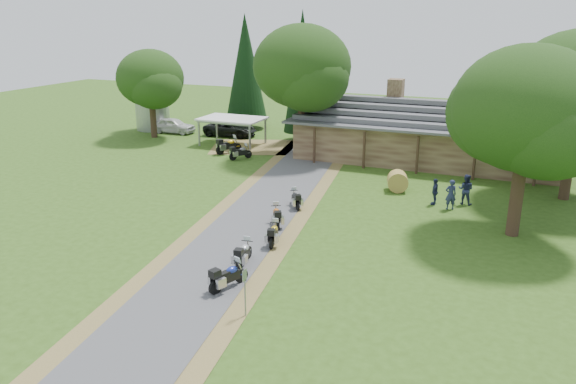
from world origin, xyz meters
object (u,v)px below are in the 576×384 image
at_px(motorcycle_row_e, 296,198).
at_px(motorcycle_carport_a, 229,145).
at_px(motorcycle_row_d, 277,215).
at_px(car_white_sedan, 173,123).
at_px(hay_bale, 398,181).
at_px(silo, 151,96).
at_px(motorcycle_row_a, 228,275).
at_px(motorcycle_carport_b, 241,152).
at_px(lodge, 428,130).
at_px(motorcycle_row_b, 244,253).
at_px(carport, 232,131).
at_px(car_dark_suv, 230,125).
at_px(motorcycle_row_c, 274,233).

relative_size(motorcycle_row_e, motorcycle_carport_a, 0.77).
bearing_deg(motorcycle_row_d, car_white_sedan, 16.41).
height_order(motorcycle_row_d, hay_bale, hay_bale).
xyz_separation_m(silo, motorcycle_row_e, (22.31, -16.86, -2.85)).
xyz_separation_m(motorcycle_row_a, motorcycle_carport_a, (-11.61, 21.62, 0.10)).
xyz_separation_m(motorcycle_row_a, motorcycle_carport_b, (-9.78, 20.22, -0.01)).
height_order(lodge, motorcycle_carport_b, lodge).
xyz_separation_m(motorcycle_row_e, motorcycle_carport_b, (-8.49, 9.28, 0.05)).
height_order(motorcycle_row_b, motorcycle_carport_a, motorcycle_carport_a).
height_order(silo, hay_bale, silo).
bearing_deg(carport, motorcycle_row_b, -60.94).
xyz_separation_m(car_dark_suv, motorcycle_row_a, (14.82, -27.92, -0.43)).
bearing_deg(motorcycle_carport_b, car_dark_suv, 65.69).
bearing_deg(motorcycle_row_c, motorcycle_carport_b, 18.58).
height_order(motorcycle_row_b, motorcycle_row_e, motorcycle_row_b).
bearing_deg(motorcycle_row_c, lodge, -25.95).
distance_m(motorcycle_row_d, motorcycle_row_e, 3.28).
distance_m(silo, motorcycle_row_e, 28.11).
height_order(lodge, motorcycle_row_a, lodge).
distance_m(car_dark_suv, motorcycle_row_d, 24.46).
bearing_deg(carport, motorcycle_row_d, -55.36).
bearing_deg(car_white_sedan, motorcycle_row_d, -138.43).
relative_size(silo, motorcycle_carport_b, 3.77).
relative_size(carport, motorcycle_carport_a, 2.60).
relative_size(motorcycle_row_d, motorcycle_row_e, 1.07).
bearing_deg(car_dark_suv, motorcycle_carport_b, -150.06).
height_order(lodge, motorcycle_row_b, lodge).
bearing_deg(car_white_sedan, motorcycle_row_b, -144.39).
distance_m(carport, motorcycle_row_d, 20.71).
relative_size(motorcycle_carport_b, hay_bale, 1.36).
distance_m(car_white_sedan, motorcycle_row_b, 31.88).
relative_size(silo, motorcycle_row_a, 3.68).
relative_size(carport, motorcycle_row_e, 3.37).
height_order(car_white_sedan, motorcycle_row_c, car_white_sedan).
xyz_separation_m(car_dark_suv, motorcycle_row_e, (13.53, -16.97, -0.50)).
height_order(motorcycle_row_d, motorcycle_carport_b, motorcycle_carport_b).
xyz_separation_m(motorcycle_row_a, motorcycle_row_b, (-0.48, 2.40, -0.03)).
relative_size(motorcycle_row_a, motorcycle_row_c, 1.07).
bearing_deg(motorcycle_row_d, silo, 19.25).
xyz_separation_m(car_white_sedan, motorcycle_carport_a, (9.09, -5.43, -0.20)).
relative_size(lodge, hay_bale, 16.01).
bearing_deg(motorcycle_row_b, lodge, -19.14).
bearing_deg(motorcycle_row_c, motorcycle_row_b, 160.50).
bearing_deg(car_white_sedan, motorcycle_row_a, -146.32).
xyz_separation_m(car_white_sedan, motorcycle_carport_b, (10.93, -6.83, -0.31)).
distance_m(motorcycle_row_d, motorcycle_carport_b, 15.26).
bearing_deg(motorcycle_row_a, motorcycle_row_e, 27.94).
bearing_deg(motorcycle_row_e, motorcycle_carport_b, 8.70).
relative_size(motorcycle_row_b, motorcycle_carport_b, 0.98).
xyz_separation_m(motorcycle_row_b, motorcycle_carport_a, (-11.13, 19.22, 0.12)).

